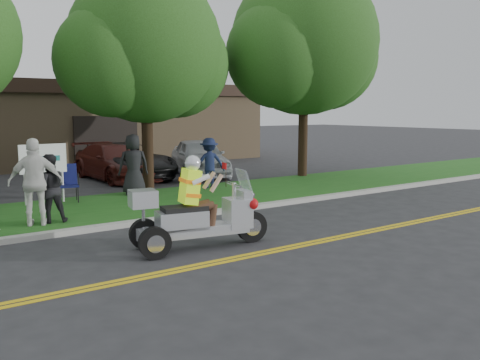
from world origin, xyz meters
TOP-DOWN VIEW (x-y plane):
  - ground at (0.00, 0.00)m, footprint 120.00×120.00m
  - centerline_near at (0.00, -0.58)m, footprint 60.00×0.10m
  - centerline_far at (0.00, -0.42)m, footprint 60.00×0.10m
  - curb at (0.00, 3.05)m, footprint 60.00×0.25m
  - grass_verge at (0.00, 5.20)m, footprint 60.00×4.00m
  - commercial_building at (2.00, 18.98)m, footprint 18.00×8.20m
  - tree_mid at (0.55, 7.23)m, footprint 5.88×4.80m
  - tree_right at (7.06, 7.03)m, footprint 6.86×5.60m
  - business_sign at (-2.90, 6.60)m, footprint 1.25×0.06m
  - trike_scooter at (-1.62, 0.51)m, footprint 2.79×1.15m
  - lawn_chair_b at (-2.28, 6.56)m, footprint 0.66×0.67m
  - spectator_adult_mid at (-3.42, 4.04)m, footprint 0.83×0.68m
  - spectator_adult_right at (-3.74, 3.91)m, footprint 1.24×0.80m
  - spectator_chair_a at (2.38, 6.48)m, footprint 1.21×0.92m
  - spectator_chair_b at (-0.28, 6.56)m, footprint 1.03×0.82m
  - parked_car_mid at (1.25, 10.87)m, footprint 2.76×5.24m
  - parked_car_right at (0.80, 10.78)m, footprint 2.22×4.89m
  - parked_car_far_right at (4.00, 9.88)m, footprint 3.14×4.87m

SIDE VIEW (x-z plane):
  - ground at x=0.00m, z-range 0.00..0.00m
  - centerline_near at x=0.00m, z-range 0.00..0.01m
  - centerline_far at x=0.00m, z-range 0.00..0.01m
  - grass_verge at x=0.00m, z-range 0.01..0.11m
  - curb at x=0.00m, z-range 0.00..0.12m
  - trike_scooter at x=-1.62m, z-range -0.28..1.55m
  - parked_car_right at x=0.80m, z-range 0.00..1.39m
  - lawn_chair_b at x=-2.28m, z-range 0.17..1.23m
  - parked_car_mid at x=1.25m, z-range 0.00..1.41m
  - parked_car_far_right at x=4.00m, z-range 0.00..1.54m
  - spectator_adult_mid at x=-3.42m, z-range 0.10..1.68m
  - spectator_chair_a at x=2.38m, z-range 0.10..1.76m
  - spectator_chair_b at x=-0.28m, z-range 0.10..1.96m
  - spectator_adult_right at x=-3.74m, z-range 0.10..2.06m
  - business_sign at x=-2.90m, z-range 0.38..2.13m
  - commercial_building at x=2.00m, z-range 0.01..4.01m
  - tree_mid at x=0.55m, z-range 0.91..7.96m
  - tree_right at x=7.06m, z-range 0.99..9.06m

